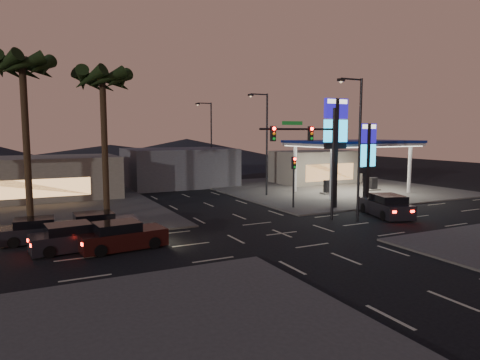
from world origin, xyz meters
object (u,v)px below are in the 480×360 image
gas_station (352,144)px  car_lane_a_front (73,238)px  pylon_sign_short (367,152)px  car_lane_b_front (98,225)px  car_lane_b_mid (39,231)px  traffic_signal_mast (313,148)px  car_lane_a_mid (122,236)px  pylon_sign_tall (336,131)px  suv_station (386,206)px

gas_station → car_lane_a_front: gas_station is taller
pylon_sign_short → car_lane_b_front: size_ratio=1.52×
car_lane_a_front → car_lane_b_mid: size_ratio=1.06×
pylon_sign_short → traffic_signal_mast: traffic_signal_mast is taller
car_lane_a_mid → car_lane_b_mid: size_ratio=1.09×
pylon_sign_short → car_lane_a_mid: bearing=-169.8°
pylon_sign_tall → car_lane_a_front: pylon_sign_tall is taller
car_lane_b_front → gas_station: bearing=16.3°
pylon_sign_short → car_lane_a_front: bearing=-173.2°
traffic_signal_mast → car_lane_b_front: traffic_signal_mast is taller
pylon_sign_tall → car_lane_b_front: 19.74m
car_lane_a_mid → car_lane_b_front: car_lane_a_mid is taller
traffic_signal_mast → suv_station: size_ratio=1.49×
gas_station → pylon_sign_tall: bearing=-139.1°
car_lane_b_mid → suv_station: (23.58, -3.26, 0.12)m
pylon_sign_tall → car_lane_a_mid: size_ratio=1.88×
car_lane_a_mid → car_lane_a_front: bearing=158.1°
pylon_sign_short → traffic_signal_mast: size_ratio=0.88×
gas_station → pylon_sign_short: bearing=-123.7°
gas_station → traffic_signal_mast: bearing=-140.7°
gas_station → car_lane_a_mid: (-25.66, -11.20, -4.38)m
traffic_signal_mast → car_lane_a_mid: (-13.42, -1.19, -4.52)m
gas_station → car_lane_b_mid: bearing=-165.7°
gas_station → pylon_sign_short: (-5.00, -7.50, -0.42)m
pylon_sign_tall → car_lane_b_mid: pylon_sign_tall is taller
pylon_sign_short → car_lane_a_front: pylon_sign_short is taller
traffic_signal_mast → pylon_sign_tall: bearing=36.5°
pylon_sign_tall → car_lane_a_front: size_ratio=1.94×
gas_station → traffic_signal_mast: size_ratio=1.53×
gas_station → car_lane_b_mid: gas_station is taller
car_lane_b_front → suv_station: 20.56m
car_lane_a_mid → suv_station: (19.64, 0.43, 0.07)m
pylon_sign_short → car_lane_a_front: (-23.01, -2.76, -3.97)m
pylon_sign_short → car_lane_a_front: 23.51m
car_lane_a_front → suv_station: suv_station is taller
car_lane_b_mid → pylon_sign_tall: bearing=2.6°
car_lane_a_mid → car_lane_b_mid: bearing=136.9°
gas_station → car_lane_a_mid: gas_station is taller
pylon_sign_tall → traffic_signal_mast: (-4.74, -3.51, -1.17)m
gas_station → car_lane_b_front: 27.82m
traffic_signal_mast → car_lane_a_mid: 14.21m
car_lane_a_front → traffic_signal_mast: bearing=0.9°
pylon_sign_short → suv_station: pylon_sign_short is taller
suv_station → car_lane_a_mid: bearing=-178.8°
pylon_sign_short → car_lane_a_mid: pylon_sign_short is taller
pylon_sign_tall → car_lane_a_front: 21.62m
car_lane_b_front → pylon_sign_short: bearing=0.6°
pylon_sign_short → car_lane_b_mid: size_ratio=1.60×
pylon_sign_tall → car_lane_a_mid: bearing=-165.5°
pylon_sign_tall → gas_station: bearing=40.9°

